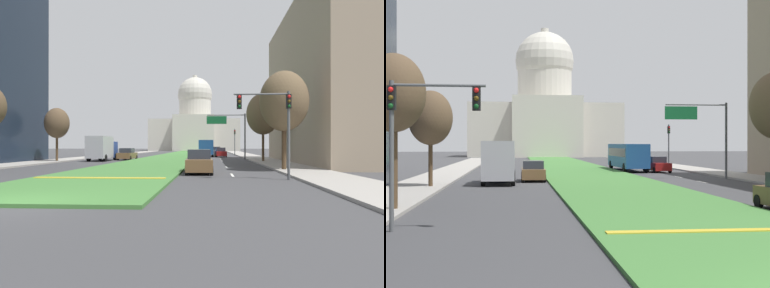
% 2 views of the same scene
% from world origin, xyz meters
% --- Properties ---
extents(ground_plane, '(264.98, 264.98, 0.00)m').
position_xyz_m(ground_plane, '(0.00, 60.22, 0.00)').
color(ground_plane, '#3D3D3F').
extents(grass_median, '(8.46, 108.40, 0.14)m').
position_xyz_m(grass_median, '(0.00, 54.20, 0.07)').
color(grass_median, '#427A38').
rests_on(grass_median, ground_plane).
extents(median_curb_nose, '(7.61, 0.50, 0.04)m').
position_xyz_m(median_curb_nose, '(0.00, 8.39, 0.16)').
color(median_curb_nose, gold).
rests_on(median_curb_nose, grass_median).
extents(lane_dashes_right, '(0.16, 61.57, 0.01)m').
position_xyz_m(lane_dashes_right, '(7.84, 41.20, 0.00)').
color(lane_dashes_right, silver).
rests_on(lane_dashes_right, ground_plane).
extents(sidewalk_left, '(4.00, 108.40, 0.15)m').
position_xyz_m(sidewalk_left, '(-13.44, 48.18, 0.07)').
color(sidewalk_left, '#9E9991').
rests_on(sidewalk_left, ground_plane).
extents(sidewalk_right, '(4.00, 108.40, 0.15)m').
position_xyz_m(sidewalk_right, '(13.44, 48.18, 0.07)').
color(sidewalk_right, '#9E9991').
rests_on(sidewalk_right, ground_plane).
extents(capitol_building, '(34.04, 23.04, 29.77)m').
position_xyz_m(capitol_building, '(0.00, 119.71, 10.33)').
color(capitol_building, beige).
rests_on(capitol_building, ground_plane).
extents(traffic_light_near_left, '(3.34, 0.35, 5.20)m').
position_xyz_m(traffic_light_near_left, '(-10.10, 10.34, 3.80)').
color(traffic_light_near_left, '#515456').
rests_on(traffic_light_near_left, ground_plane).
extents(traffic_light_far_right, '(0.28, 0.35, 5.20)m').
position_xyz_m(traffic_light_far_right, '(10.94, 53.64, 3.31)').
color(traffic_light_far_right, '#515456').
rests_on(traffic_light_far_right, ground_plane).
extents(overhead_guide_sign, '(5.47, 0.20, 6.50)m').
position_xyz_m(overhead_guide_sign, '(9.12, 36.40, 4.64)').
color(overhead_guide_sign, '#515456').
rests_on(overhead_guide_sign, ground_plane).
extents(street_tree_left_near, '(2.81, 2.81, 7.04)m').
position_xyz_m(street_tree_left_near, '(-12.09, 16.07, 5.23)').
color(street_tree_left_near, '#4C3823').
rests_on(street_tree_left_near, ground_plane).
extents(street_tree_left_mid, '(2.95, 2.95, 6.60)m').
position_xyz_m(street_tree_left_mid, '(-12.42, 29.07, 4.73)').
color(street_tree_left_mid, '#4C3823').
rests_on(street_tree_left_mid, ground_plane).
extents(sedan_midblock, '(1.93, 4.46, 1.64)m').
position_xyz_m(sedan_midblock, '(-5.32, 35.40, 0.77)').
color(sedan_midblock, brown).
rests_on(sedan_midblock, ground_plane).
extents(sedan_distant, '(2.08, 4.64, 1.65)m').
position_xyz_m(sedan_distant, '(8.04, 47.88, 0.78)').
color(sedan_distant, maroon).
rests_on(sedan_distant, ground_plane).
extents(sedan_far_horizon, '(1.88, 4.61, 1.73)m').
position_xyz_m(sedan_far_horizon, '(7.59, 64.97, 0.81)').
color(sedan_far_horizon, '#4C5156').
rests_on(sedan_far_horizon, ground_plane).
extents(box_truck_delivery, '(2.40, 6.40, 3.20)m').
position_xyz_m(box_truck_delivery, '(-7.95, 32.46, 1.68)').
color(box_truck_delivery, navy).
rests_on(box_truck_delivery, ground_plane).
extents(city_bus, '(2.62, 11.00, 2.95)m').
position_xyz_m(city_bus, '(5.53, 50.98, 1.77)').
color(city_bus, '#1E4C8C').
rests_on(city_bus, ground_plane).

